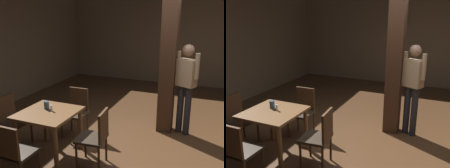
% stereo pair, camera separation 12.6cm
% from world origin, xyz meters
% --- Properties ---
extents(ground_plane, '(10.80, 10.80, 0.00)m').
position_xyz_m(ground_plane, '(0.00, 0.00, 0.00)').
color(ground_plane, '#4C301C').
extents(wall_back, '(8.00, 0.10, 2.80)m').
position_xyz_m(wall_back, '(0.00, 4.50, 1.40)').
color(wall_back, '#756047').
rests_on(wall_back, ground_plane).
extents(pillar, '(0.28, 0.28, 2.80)m').
position_xyz_m(pillar, '(0.05, 0.87, 1.40)').
color(pillar, '#382114').
rests_on(pillar, ground_plane).
extents(dining_table, '(0.86, 0.86, 0.76)m').
position_xyz_m(dining_table, '(-1.49, -0.76, 0.62)').
color(dining_table, brown).
rests_on(dining_table, ground_plane).
extents(chair_east, '(0.46, 0.46, 0.89)m').
position_xyz_m(chair_east, '(-0.67, -0.75, 0.51)').
color(chair_east, '#2D2319').
rests_on(chair_east, ground_plane).
extents(chair_south, '(0.42, 0.42, 0.89)m').
position_xyz_m(chair_south, '(-1.46, -1.55, 0.51)').
color(chair_south, '#2D2319').
rests_on(chair_south, ground_plane).
extents(chair_north, '(0.43, 0.43, 0.89)m').
position_xyz_m(chair_north, '(-1.47, 0.04, 0.51)').
color(chair_north, '#2D2319').
rests_on(chair_north, ground_plane).
extents(chair_west, '(0.44, 0.44, 0.89)m').
position_xyz_m(chair_west, '(-2.29, -0.73, 0.51)').
color(chair_west, '#2D2319').
rests_on(chair_west, ground_plane).
extents(napkin_cup, '(0.08, 0.08, 0.12)m').
position_xyz_m(napkin_cup, '(-1.59, -0.66, 0.82)').
color(napkin_cup, '#33475B').
rests_on(napkin_cup, dining_table).
extents(salt_shaker, '(0.03, 0.03, 0.10)m').
position_xyz_m(salt_shaker, '(-1.46, -0.71, 0.81)').
color(salt_shaker, silver).
rests_on(salt_shaker, dining_table).
extents(standing_person, '(0.46, 0.33, 1.72)m').
position_xyz_m(standing_person, '(0.40, 0.88, 1.00)').
color(standing_person, tan).
rests_on(standing_person, ground_plane).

